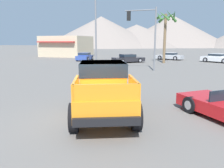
{
  "coord_description": "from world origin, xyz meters",
  "views": [
    {
      "loc": [
        3.31,
        -7.19,
        2.84
      ],
      "look_at": [
        0.37,
        1.39,
        1.09
      ],
      "focal_mm": 35.0,
      "sensor_mm": 36.0,
      "label": 1
    }
  ],
  "objects_px": {
    "orange_pickup_truck": "(103,85)",
    "palm_tree_tall": "(166,24)",
    "parked_car_dark": "(128,58)",
    "parked_car_blue": "(85,57)",
    "parked_car_white": "(217,58)",
    "traffic_light_main": "(144,28)",
    "street_lamp_post": "(96,19)",
    "parked_car_silver": "(170,56)"
  },
  "relations": [
    {
      "from": "parked_car_dark",
      "to": "street_lamp_post",
      "type": "xyz_separation_m",
      "value": [
        0.23,
        -12.02,
        4.15
      ]
    },
    {
      "from": "parked_car_silver",
      "to": "traffic_light_main",
      "type": "xyz_separation_m",
      "value": [
        -1.52,
        -15.04,
        3.63
      ]
    },
    {
      "from": "palm_tree_tall",
      "to": "parked_car_silver",
      "type": "bearing_deg",
      "value": 87.68
    },
    {
      "from": "street_lamp_post",
      "to": "orange_pickup_truck",
      "type": "bearing_deg",
      "value": -65.62
    },
    {
      "from": "street_lamp_post",
      "to": "traffic_light_main",
      "type": "bearing_deg",
      "value": 50.06
    },
    {
      "from": "orange_pickup_truck",
      "to": "parked_car_silver",
      "type": "xyz_separation_m",
      "value": [
        0.43,
        29.07,
        -0.56
      ]
    },
    {
      "from": "parked_car_dark",
      "to": "parked_car_blue",
      "type": "distance_m",
      "value": 7.38
    },
    {
      "from": "parked_car_dark",
      "to": "parked_car_silver",
      "type": "xyz_separation_m",
      "value": [
        5.17,
        7.1,
        0.0
      ]
    },
    {
      "from": "street_lamp_post",
      "to": "palm_tree_tall",
      "type": "distance_m",
      "value": 13.73
    },
    {
      "from": "parked_car_blue",
      "to": "palm_tree_tall",
      "type": "bearing_deg",
      "value": -10.13
    },
    {
      "from": "parked_car_blue",
      "to": "street_lamp_post",
      "type": "distance_m",
      "value": 15.69
    },
    {
      "from": "parked_car_blue",
      "to": "palm_tree_tall",
      "type": "height_order",
      "value": "palm_tree_tall"
    },
    {
      "from": "parked_car_dark",
      "to": "parked_car_silver",
      "type": "height_order",
      "value": "parked_car_dark"
    },
    {
      "from": "parked_car_white",
      "to": "street_lamp_post",
      "type": "height_order",
      "value": "street_lamp_post"
    },
    {
      "from": "parked_car_white",
      "to": "traffic_light_main",
      "type": "height_order",
      "value": "traffic_light_main"
    },
    {
      "from": "parked_car_silver",
      "to": "traffic_light_main",
      "type": "height_order",
      "value": "traffic_light_main"
    },
    {
      "from": "parked_car_silver",
      "to": "parked_car_white",
      "type": "distance_m",
      "value": 7.31
    },
    {
      "from": "parked_car_white",
      "to": "traffic_light_main",
      "type": "relative_size",
      "value": 0.75
    },
    {
      "from": "street_lamp_post",
      "to": "parked_car_white",
      "type": "bearing_deg",
      "value": 54.35
    },
    {
      "from": "parked_car_dark",
      "to": "traffic_light_main",
      "type": "relative_size",
      "value": 0.73
    },
    {
      "from": "palm_tree_tall",
      "to": "parked_car_dark",
      "type": "bearing_deg",
      "value": -169.9
    },
    {
      "from": "parked_car_blue",
      "to": "parked_car_dark",
      "type": "bearing_deg",
      "value": -17.71
    },
    {
      "from": "parked_car_dark",
      "to": "parked_car_white",
      "type": "xyz_separation_m",
      "value": [
        11.91,
        4.26,
        0.04
      ]
    },
    {
      "from": "orange_pickup_truck",
      "to": "parked_car_blue",
      "type": "relative_size",
      "value": 1.23
    },
    {
      "from": "parked_car_white",
      "to": "parked_car_blue",
      "type": "bearing_deg",
      "value": -48.77
    },
    {
      "from": "orange_pickup_truck",
      "to": "parked_car_silver",
      "type": "height_order",
      "value": "orange_pickup_truck"
    },
    {
      "from": "orange_pickup_truck",
      "to": "parked_car_dark",
      "type": "xyz_separation_m",
      "value": [
        -4.74,
        21.97,
        -0.56
      ]
    },
    {
      "from": "parked_car_silver",
      "to": "parked_car_white",
      "type": "bearing_deg",
      "value": -95.17
    },
    {
      "from": "traffic_light_main",
      "to": "street_lamp_post",
      "type": "height_order",
      "value": "street_lamp_post"
    },
    {
      "from": "parked_car_white",
      "to": "parked_car_dark",
      "type": "bearing_deg",
      "value": -38.39
    },
    {
      "from": "parked_car_white",
      "to": "traffic_light_main",
      "type": "bearing_deg",
      "value": -2.16
    },
    {
      "from": "parked_car_blue",
      "to": "street_lamp_post",
      "type": "bearing_deg",
      "value": -69.2
    },
    {
      "from": "parked_car_white",
      "to": "traffic_light_main",
      "type": "distance_m",
      "value": 15.17
    },
    {
      "from": "parked_car_blue",
      "to": "palm_tree_tall",
      "type": "xyz_separation_m",
      "value": [
        12.21,
        -0.24,
        4.63
      ]
    },
    {
      "from": "traffic_light_main",
      "to": "orange_pickup_truck",
      "type": "bearing_deg",
      "value": 94.47
    },
    {
      "from": "parked_car_dark",
      "to": "parked_car_white",
      "type": "height_order",
      "value": "parked_car_white"
    },
    {
      "from": "parked_car_white",
      "to": "palm_tree_tall",
      "type": "distance_m",
      "value": 9.03
    },
    {
      "from": "parked_car_silver",
      "to": "traffic_light_main",
      "type": "relative_size",
      "value": 0.74
    },
    {
      "from": "parked_car_silver",
      "to": "street_lamp_post",
      "type": "bearing_deg",
      "value": -176.79
    },
    {
      "from": "parked_car_dark",
      "to": "traffic_light_main",
      "type": "height_order",
      "value": "traffic_light_main"
    },
    {
      "from": "parked_car_dark",
      "to": "palm_tree_tall",
      "type": "height_order",
      "value": "palm_tree_tall"
    },
    {
      "from": "orange_pickup_truck",
      "to": "palm_tree_tall",
      "type": "xyz_separation_m",
      "value": [
        0.18,
        22.85,
        4.09
      ]
    }
  ]
}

